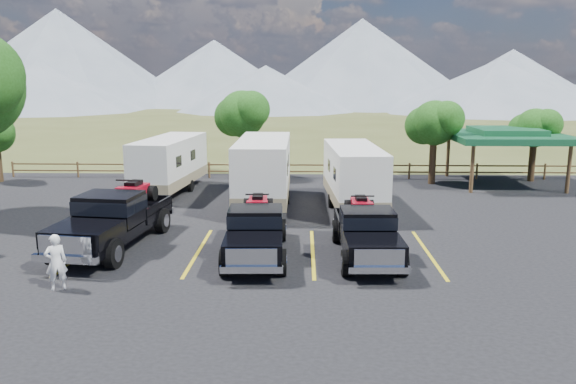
{
  "coord_description": "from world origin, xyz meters",
  "views": [
    {
      "loc": [
        1.64,
        -14.7,
        6.04
      ],
      "look_at": [
        1.06,
        6.84,
        1.6
      ],
      "focal_mm": 35.0,
      "sensor_mm": 36.0,
      "label": 1
    }
  ],
  "objects_px": {
    "trailer_center": "(264,171)",
    "trailer_right": "(354,176)",
    "rig_right": "(366,230)",
    "trailer_left": "(170,164)",
    "rig_left": "(114,217)",
    "person_a": "(56,262)",
    "rig_center": "(256,229)",
    "pavilion": "(506,136)"
  },
  "relations": [
    {
      "from": "rig_center",
      "to": "person_a",
      "type": "xyz_separation_m",
      "value": [
        -5.44,
        -3.26,
        -0.1
      ]
    },
    {
      "from": "rig_left",
      "to": "rig_center",
      "type": "xyz_separation_m",
      "value": [
        5.16,
        -0.96,
        -0.14
      ]
    },
    {
      "from": "pavilion",
      "to": "trailer_right",
      "type": "xyz_separation_m",
      "value": [
        -9.02,
        -6.28,
        -1.24
      ]
    },
    {
      "from": "rig_right",
      "to": "person_a",
      "type": "relative_size",
      "value": 3.45
    },
    {
      "from": "rig_right",
      "to": "trailer_left",
      "type": "xyz_separation_m",
      "value": [
        -9.14,
        10.62,
        0.59
      ]
    },
    {
      "from": "pavilion",
      "to": "rig_center",
      "type": "height_order",
      "value": "pavilion"
    },
    {
      "from": "pavilion",
      "to": "person_a",
      "type": "height_order",
      "value": "pavilion"
    },
    {
      "from": "pavilion",
      "to": "trailer_left",
      "type": "distance_m",
      "value": 18.6
    },
    {
      "from": "trailer_center",
      "to": "person_a",
      "type": "distance_m",
      "value": 12.09
    },
    {
      "from": "rig_right",
      "to": "trailer_right",
      "type": "bearing_deg",
      "value": 87.01
    },
    {
      "from": "rig_center",
      "to": "trailer_right",
      "type": "distance_m",
      "value": 8.13
    },
    {
      "from": "trailer_center",
      "to": "trailer_right",
      "type": "relative_size",
      "value": 1.08
    },
    {
      "from": "rig_right",
      "to": "trailer_left",
      "type": "height_order",
      "value": "trailer_left"
    },
    {
      "from": "rig_right",
      "to": "trailer_left",
      "type": "bearing_deg",
      "value": 129.25
    },
    {
      "from": "trailer_left",
      "to": "person_a",
      "type": "distance_m",
      "value": 13.93
    },
    {
      "from": "trailer_center",
      "to": "trailer_right",
      "type": "distance_m",
      "value": 4.22
    },
    {
      "from": "person_a",
      "to": "pavilion",
      "type": "bearing_deg",
      "value": -168.59
    },
    {
      "from": "pavilion",
      "to": "rig_center",
      "type": "distance_m",
      "value": 18.71
    },
    {
      "from": "trailer_left",
      "to": "trailer_center",
      "type": "distance_m",
      "value": 5.97
    },
    {
      "from": "rig_center",
      "to": "person_a",
      "type": "height_order",
      "value": "rig_center"
    },
    {
      "from": "rig_left",
      "to": "rig_center",
      "type": "height_order",
      "value": "rig_left"
    },
    {
      "from": "trailer_left",
      "to": "person_a",
      "type": "relative_size",
      "value": 5.04
    },
    {
      "from": "pavilion",
      "to": "trailer_left",
      "type": "relative_size",
      "value": 0.75
    },
    {
      "from": "rig_right",
      "to": "person_a",
      "type": "height_order",
      "value": "rig_right"
    },
    {
      "from": "trailer_right",
      "to": "pavilion",
      "type": "bearing_deg",
      "value": 31.51
    },
    {
      "from": "rig_left",
      "to": "trailer_left",
      "type": "bearing_deg",
      "value": 98.63
    },
    {
      "from": "rig_center",
      "to": "trailer_center",
      "type": "distance_m",
      "value": 7.67
    },
    {
      "from": "trailer_left",
      "to": "person_a",
      "type": "xyz_separation_m",
      "value": [
        -0.03,
        -13.91,
        -0.68
      ]
    },
    {
      "from": "pavilion",
      "to": "rig_right",
      "type": "relative_size",
      "value": 1.09
    },
    {
      "from": "trailer_left",
      "to": "trailer_right",
      "type": "relative_size",
      "value": 1.0
    },
    {
      "from": "rig_center",
      "to": "rig_right",
      "type": "distance_m",
      "value": 3.73
    },
    {
      "from": "pavilion",
      "to": "trailer_center",
      "type": "height_order",
      "value": "pavilion"
    },
    {
      "from": "trailer_center",
      "to": "trailer_right",
      "type": "bearing_deg",
      "value": -7.44
    },
    {
      "from": "rig_left",
      "to": "trailer_right",
      "type": "bearing_deg",
      "value": 41.21
    },
    {
      "from": "rig_right",
      "to": "trailer_center",
      "type": "height_order",
      "value": "trailer_center"
    },
    {
      "from": "rig_right",
      "to": "pavilion",
      "type": "bearing_deg",
      "value": 53.93
    },
    {
      "from": "pavilion",
      "to": "rig_left",
      "type": "bearing_deg",
      "value": -145.53
    },
    {
      "from": "pavilion",
      "to": "trailer_left",
      "type": "height_order",
      "value": "pavilion"
    },
    {
      "from": "rig_left",
      "to": "person_a",
      "type": "relative_size",
      "value": 4.14
    },
    {
      "from": "rig_left",
      "to": "person_a",
      "type": "bearing_deg",
      "value": -86.69
    },
    {
      "from": "trailer_right",
      "to": "rig_left",
      "type": "bearing_deg",
      "value": -149.28
    },
    {
      "from": "pavilion",
      "to": "rig_left",
      "type": "distance_m",
      "value": 22.02
    }
  ]
}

